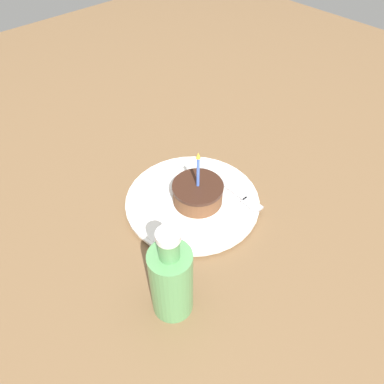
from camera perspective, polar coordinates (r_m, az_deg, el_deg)
The scene contains 5 objects.
ground_plane at distance 0.83m, azimuth 0.55°, elevation -3.21°, with size 2.40×2.40×0.04m.
plate at distance 0.81m, azimuth 0.00°, elevation -1.48°, with size 0.29×0.29×0.02m.
cake_slice at distance 0.79m, azimuth 1.11°, elevation -0.29°, with size 0.11×0.11×0.13m.
fork at distance 0.83m, azimuth 6.23°, elevation 0.22°, with size 0.02×0.18×0.00m.
bottle at distance 0.61m, azimuth -3.17°, elevation -13.22°, with size 0.07×0.07×0.20m.
Camera 1 is at (-0.38, -0.40, 0.60)m, focal length 35.00 mm.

